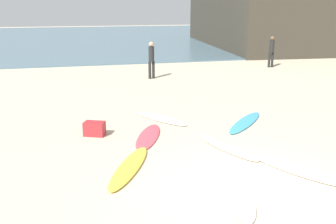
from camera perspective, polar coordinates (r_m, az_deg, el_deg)
The scene contains 12 objects.
ground_plane at distance 7.63m, azimuth 12.77°, elevation -12.29°, with size 120.00×120.00×0.00m, color beige.
ocean_water at distance 42.89m, azimuth -9.50°, elevation 11.50°, with size 120.00×40.00×0.08m, color slate.
surfboard_0 at distance 9.76m, azimuth 8.86°, elevation -5.27°, with size 0.49×2.37×0.07m, color #F5DDC3.
surfboard_1 at distance 8.50m, azimuth -6.05°, elevation -8.51°, with size 0.48×2.44×0.09m, color yellow.
surfboard_2 at distance 7.50m, azimuth 10.77°, elevation -12.41°, with size 0.59×2.15×0.07m, color white.
surfboard_3 at distance 10.34m, azimuth -3.10°, elevation -3.85°, with size 0.55×2.16×0.06m, color #D84C59.
surfboard_4 at distance 8.83m, azimuth 19.21°, elevation -8.45°, with size 0.49×2.24×0.07m, color white.
surfboard_5 at distance 11.81m, azimuth 11.99°, elevation -1.57°, with size 0.48×2.55×0.07m, color #42A2D1.
surfboard_6 at distance 11.95m, azimuth -1.10°, elevation -0.97°, with size 0.56×2.21×0.07m, color white.
beachgoer_near at distance 18.42m, azimuth -2.61°, elevation 8.44°, with size 0.34×0.33×1.85m.
beachgoer_mid at distance 22.69m, azimuth 15.89°, elevation 9.33°, with size 0.34×0.30×1.83m.
beach_cooler at distance 10.65m, azimuth -11.43°, elevation -2.58°, with size 0.58×0.34×0.40m, color #B2282D.
Camera 1 is at (-3.13, -5.95, 3.63)m, focal length 38.95 mm.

